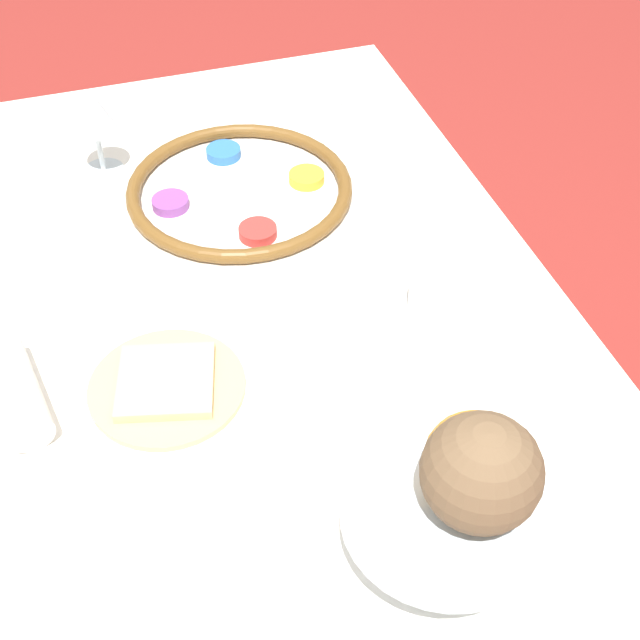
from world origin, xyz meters
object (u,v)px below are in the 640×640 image
seder_plate (240,191)px  coconut (481,473)px  cup_near (433,293)px  fruit_stand (445,512)px  cup_mid (358,115)px  wine_glass (92,113)px  orange_fruit (475,462)px  cup_far (339,336)px  bread_plate (167,385)px  napkin_roll (15,391)px

seder_plate → coconut: coconut is taller
cup_near → fruit_stand: bearing=-21.9°
cup_mid → wine_glass: bearing=-91.9°
cup_near → seder_plate: bearing=-150.3°
orange_fruit → cup_far: 0.31m
seder_plate → orange_fruit: size_ratio=3.54×
wine_glass → orange_fruit: size_ratio=1.51×
bread_plate → cup_near: cup_near is taller
coconut → cup_far: coconut is taller
orange_fruit → napkin_roll: (-0.32, -0.39, -0.12)m
orange_fruit → cup_far: orange_fruit is taller
wine_glass → bread_plate: 0.47m
orange_fruit → bread_plate: size_ratio=0.50×
orange_fruit → coconut: coconut is taller
seder_plate → orange_fruit: bearing=5.5°
orange_fruit → coconut: 0.02m
seder_plate → coconut: (0.64, 0.06, 0.14)m
wine_glass → napkin_roll: bearing=-19.6°
bread_plate → cup_mid: cup_mid is taller
napkin_roll → cup_near: size_ratio=2.45×
wine_glass → napkin_roll: 0.46m
seder_plate → cup_near: bearing=29.7°
wine_glass → orange_fruit: bearing=17.5°
coconut → orange_fruit: bearing=171.8°
fruit_stand → bread_plate: size_ratio=1.07×
coconut → bread_plate: bearing=-144.0°
coconut → cup_mid: (-0.75, 0.16, -0.12)m
cup_mid → orange_fruit: bearing=-12.2°
cup_far → wine_glass: bearing=-155.3°
seder_plate → bread_plate: size_ratio=1.79×
cup_near → cup_mid: size_ratio=1.00×
napkin_roll → cup_mid: bearing=127.2°
seder_plate → wine_glass: bearing=-126.7°
seder_plate → fruit_stand: 0.62m
napkin_roll → cup_far: bearing=84.8°
orange_fruit → wine_glass: bearing=-162.5°
orange_fruit → cup_mid: size_ratio=1.50×
coconut → cup_far: bearing=-176.0°
orange_fruit → napkin_roll: size_ratio=0.61×
fruit_stand → cup_mid: (-0.74, 0.18, -0.05)m
wine_glass → coconut: size_ratio=1.30×
seder_plate → wine_glass: (-0.13, -0.18, 0.08)m
wine_glass → cup_far: size_ratio=2.27×
bread_plate → cup_near: size_ratio=2.98×
cup_near → cup_mid: (-0.42, 0.05, 0.00)m
bread_plate → cup_near: bearing=94.7°
orange_fruit → cup_near: 0.36m
napkin_roll → cup_mid: cup_mid is taller
seder_plate → bread_plate: 0.37m
cup_mid → cup_far: bearing=-22.1°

